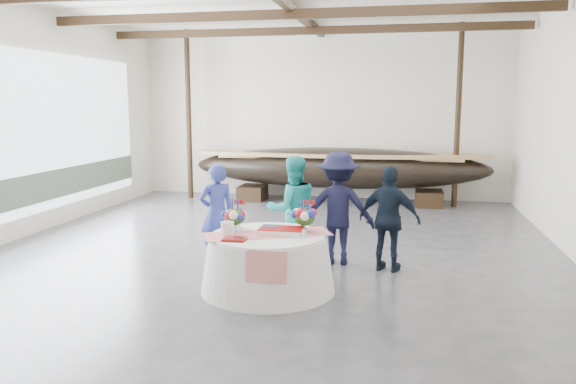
# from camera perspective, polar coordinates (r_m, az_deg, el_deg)

# --- Properties ---
(floor) EXTENTS (10.00, 12.00, 0.01)m
(floor) POSITION_cam_1_polar(r_m,az_deg,el_deg) (9.93, -1.54, -6.05)
(floor) COLOR #3D3D42
(floor) RESTS_ON ground
(wall_back) EXTENTS (10.00, 0.02, 4.50)m
(wall_back) POSITION_cam_1_polar(r_m,az_deg,el_deg) (15.49, 3.45, 7.79)
(wall_back) COLOR silver
(wall_back) RESTS_ON ground
(wall_front) EXTENTS (10.00, 0.02, 4.50)m
(wall_front) POSITION_cam_1_polar(r_m,az_deg,el_deg) (3.99, -21.42, 3.59)
(wall_front) COLOR silver
(wall_front) RESTS_ON ground
(wall_left) EXTENTS (0.02, 12.00, 4.50)m
(wall_left) POSITION_cam_1_polar(r_m,az_deg,el_deg) (11.77, -26.21, 6.49)
(wall_left) COLOR silver
(wall_left) RESTS_ON ground
(pavilion_structure) EXTENTS (9.80, 11.76, 4.50)m
(pavilion_structure) POSITION_cam_1_polar(r_m,az_deg,el_deg) (10.52, -0.53, 16.79)
(pavilion_structure) COLOR black
(pavilion_structure) RESTS_ON ground
(open_bay) EXTENTS (0.03, 7.00, 3.20)m
(open_bay) POSITION_cam_1_polar(r_m,az_deg,el_deg) (12.57, -23.12, 4.86)
(open_bay) COLOR silver
(open_bay) RESTS_ON ground
(longboat_display) EXTENTS (7.71, 1.54, 1.45)m
(longboat_display) POSITION_cam_1_polar(r_m,az_deg,el_deg) (14.62, 5.14, 2.48)
(longboat_display) COLOR black
(longboat_display) RESTS_ON ground
(banquet_table) EXTENTS (1.86, 1.86, 0.80)m
(banquet_table) POSITION_cam_1_polar(r_m,az_deg,el_deg) (7.84, -2.04, -7.15)
(banquet_table) COLOR white
(banquet_table) RESTS_ON ground
(tabletop_items) EXTENTS (1.79, 1.23, 0.40)m
(tabletop_items) POSITION_cam_1_polar(r_m,az_deg,el_deg) (7.84, -2.18, -3.02)
(tabletop_items) COLOR red
(tabletop_items) RESTS_ON banquet_table
(guest_woman_blue) EXTENTS (0.70, 0.66, 1.61)m
(guest_woman_blue) POSITION_cam_1_polar(r_m,az_deg,el_deg) (9.25, -7.24, -2.12)
(guest_woman_blue) COLOR navy
(guest_woman_blue) RESTS_ON ground
(guest_woman_teal) EXTENTS (1.05, 0.96, 1.75)m
(guest_woman_teal) POSITION_cam_1_polar(r_m,az_deg,el_deg) (9.08, 0.50, -1.81)
(guest_woman_teal) COLOR teal
(guest_woman_teal) RESTS_ON ground
(guest_man_left) EXTENTS (1.22, 0.76, 1.82)m
(guest_man_left) POSITION_cam_1_polar(r_m,az_deg,el_deg) (9.06, 5.12, -1.65)
(guest_man_left) COLOR black
(guest_man_left) RESTS_ON ground
(guest_man_right) EXTENTS (1.03, 0.64, 1.64)m
(guest_man_right) POSITION_cam_1_polar(r_m,az_deg,el_deg) (8.77, 10.26, -2.72)
(guest_man_right) COLOR black
(guest_man_right) RESTS_ON ground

